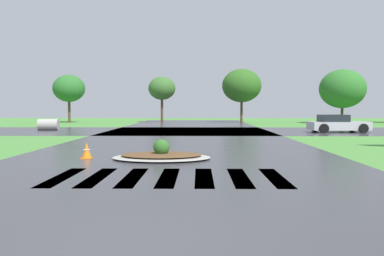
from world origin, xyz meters
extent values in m
cube|color=#35353A|center=(0.00, 10.00, 0.00)|extent=(11.80, 80.00, 0.01)
cube|color=#35353A|center=(0.00, 25.58, 0.00)|extent=(90.00, 10.62, 0.01)
cube|color=white|center=(-2.70, 5.60, 0.00)|extent=(0.45, 2.95, 0.01)
cube|color=white|center=(-1.80, 5.60, 0.00)|extent=(0.45, 2.95, 0.01)
cube|color=white|center=(-0.90, 5.60, 0.00)|extent=(0.45, 2.95, 0.01)
cube|color=white|center=(0.00, 5.60, 0.00)|extent=(0.45, 2.95, 0.01)
cube|color=white|center=(0.90, 5.60, 0.00)|extent=(0.45, 2.95, 0.01)
cube|color=white|center=(1.80, 5.60, 0.00)|extent=(0.45, 2.95, 0.01)
cube|color=white|center=(2.70, 5.60, 0.00)|extent=(0.45, 2.95, 0.01)
ellipsoid|color=#9E9B93|center=(-0.50, 9.26, 0.06)|extent=(3.36, 2.39, 0.12)
ellipsoid|color=brown|center=(-0.50, 9.26, 0.15)|extent=(2.75, 1.96, 0.10)
sphere|color=#2D6023|center=(-0.50, 9.26, 0.40)|extent=(0.56, 0.56, 0.56)
cube|color=#B7B7BF|center=(10.51, 24.11, 0.46)|extent=(4.06, 1.98, 0.57)
cube|color=#1E232B|center=(10.13, 24.09, 0.99)|extent=(1.89, 1.66, 0.49)
cylinder|color=black|center=(11.81, 25.11, 0.32)|extent=(0.65, 0.25, 0.64)
cylinder|color=black|center=(11.91, 23.26, 0.32)|extent=(0.65, 0.25, 0.64)
cylinder|color=black|center=(9.11, 24.97, 0.32)|extent=(0.65, 0.25, 0.64)
cylinder|color=black|center=(9.20, 23.12, 0.32)|extent=(0.65, 0.25, 0.64)
cylinder|color=#9E9B93|center=(-10.66, 26.39, 0.43)|extent=(1.53, 0.97, 0.86)
cone|color=orange|center=(-3.10, 9.37, 0.27)|extent=(0.35, 0.35, 0.55)
torus|color=white|center=(-3.10, 9.37, 0.30)|extent=(0.22, 0.22, 0.04)
cube|color=orange|center=(-3.10, 9.37, 0.01)|extent=(0.36, 0.36, 0.03)
cylinder|color=#4C3823|center=(-13.72, 41.21, 1.29)|extent=(0.28, 0.28, 2.58)
ellipsoid|color=#296628|center=(-13.72, 41.21, 3.82)|extent=(3.54, 3.54, 3.01)
cylinder|color=#4C3823|center=(-3.38, 41.88, 1.39)|extent=(0.28, 0.28, 2.79)
ellipsoid|color=#37622A|center=(-3.38, 41.88, 3.86)|extent=(3.05, 3.05, 2.59)
cylinder|color=#4C3823|center=(5.58, 41.71, 1.30)|extent=(0.28, 0.28, 2.60)
ellipsoid|color=#2D5C1F|center=(5.58, 41.71, 4.14)|extent=(4.38, 4.38, 3.72)
cylinder|color=#4C3823|center=(15.90, 39.05, 0.99)|extent=(0.28, 0.28, 1.99)
ellipsoid|color=#2B6A27|center=(15.90, 39.05, 3.66)|extent=(4.79, 4.79, 4.08)
camera|label=1|loc=(0.77, -4.75, 1.79)|focal=38.66mm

